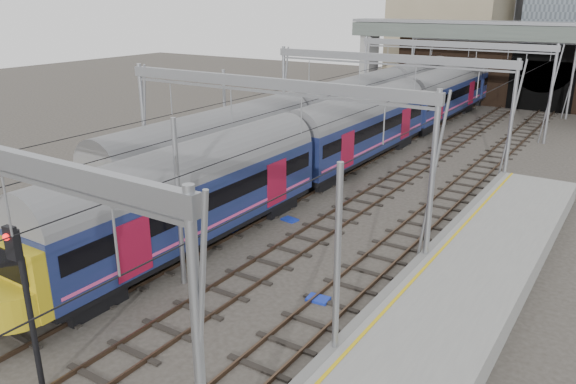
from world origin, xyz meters
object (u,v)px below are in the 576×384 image
Objects in this scene: train_second at (351,108)px; relay_cabinet at (84,225)px; train_main at (407,108)px; signal_near_centre at (24,292)px.

train_second is 40.61× the size of relay_cabinet.
train_main is at bearing 83.22° from relay_cabinet.
signal_near_centre is at bearing -40.32° from relay_cabinet.
train_second is (-4.00, -2.38, 0.01)m from train_main.
signal_near_centre reaches higher than train_main.
signal_near_centre reaches higher than relay_cabinet.
train_main reaches higher than relay_cabinet.
train_main is at bearing 30.74° from train_second.
relay_cabinet is (-5.39, -28.39, -1.99)m from train_main.
signal_near_centre is at bearing -85.19° from train_main.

